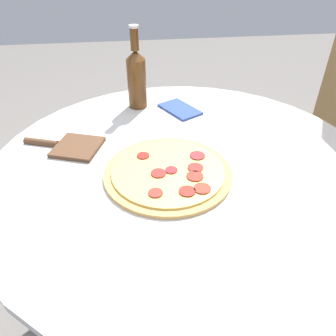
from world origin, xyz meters
TOP-DOWN VIEW (x-y plane):
  - ground_plane at (0.00, 0.00)m, footprint 8.00×8.00m
  - table at (0.00, 0.00)m, footprint 1.08×1.08m
  - pizza at (0.05, -0.05)m, footprint 0.34×0.34m
  - beer_bottle at (-0.37, -0.11)m, footprint 0.07×0.07m
  - pizza_paddle at (-0.12, -0.32)m, footprint 0.16×0.24m
  - napkin at (-0.32, 0.04)m, footprint 0.18×0.15m

SIDE VIEW (x-z plane):
  - ground_plane at x=0.00m, z-range 0.00..0.00m
  - table at x=0.00m, z-range 0.22..0.94m
  - napkin at x=-0.32m, z-range 0.73..0.74m
  - pizza_paddle at x=-0.12m, z-range 0.72..0.74m
  - pizza at x=0.05m, z-range 0.73..0.74m
  - beer_bottle at x=-0.37m, z-range 0.70..0.98m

